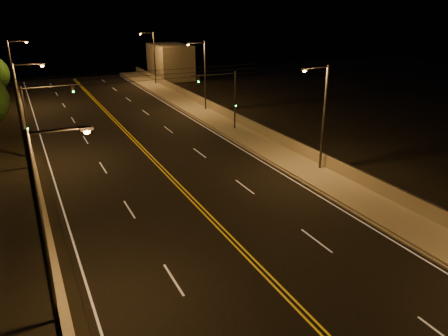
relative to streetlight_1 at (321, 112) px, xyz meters
name	(u,v)px	position (x,y,z in m)	size (l,w,h in m)	color
road	(188,195)	(-11.51, 0.23, -5.11)	(18.00, 120.00, 0.02)	black
sidewalk	(308,170)	(-0.71, 0.23, -4.97)	(3.60, 120.00, 0.30)	gray
curb	(289,175)	(-2.58, 0.23, -5.04)	(0.14, 120.00, 0.15)	gray
parapet_wall	(325,160)	(0.94, 0.23, -4.32)	(0.30, 120.00, 1.00)	gray
jersey_barrier	(44,217)	(-21.41, 0.23, -4.71)	(0.45, 120.00, 0.81)	gray
distant_building_right	(170,62)	(4.99, 51.18, -2.04)	(6.00, 10.00, 6.15)	gray
parapet_rail	(325,154)	(0.94, 0.23, -3.79)	(0.06, 0.06, 120.00)	black
lane_markings	(188,195)	(-11.51, 0.15, -5.09)	(17.32, 116.00, 0.00)	silver
streetlight_1	(321,112)	(0.00, 0.00, 0.00)	(2.55, 0.28, 8.82)	#2D2D33
streetlight_2	(203,72)	(0.00, 24.05, 0.00)	(2.55, 0.28, 8.82)	#2D2D33
streetlight_3	(153,55)	(0.00, 45.47, 0.00)	(2.55, 0.28, 8.82)	#2D2D33
streetlight_4	(48,216)	(-21.43, -9.86, 0.00)	(2.55, 0.28, 8.82)	#2D2D33
streetlight_5	(23,109)	(-21.43, 11.64, 0.00)	(2.55, 0.28, 8.82)	#2D2D33
streetlight_6	(14,70)	(-21.43, 36.37, 0.00)	(2.55, 0.28, 8.82)	#2D2D33
traffic_signal_right	(227,95)	(-1.47, 14.14, -1.02)	(5.11, 0.31, 6.53)	#2D2D33
traffic_signal_left	(37,113)	(-20.36, 14.14, -1.02)	(5.11, 0.31, 6.53)	#2D2D33
overhead_wires	(145,76)	(-11.51, 9.73, 2.28)	(22.00, 0.03, 0.83)	black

